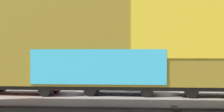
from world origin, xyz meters
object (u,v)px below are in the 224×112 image
object	(u,v)px
parked_car_red	(21,78)
parked_car_blue	(119,78)
freight_car	(102,35)
parked_car_tan	(222,79)

from	to	relation	value
parked_car_red	parked_car_blue	xyz separation A→B (m)	(5.18, 0.41, 0.02)
freight_car	parked_car_red	xyz separation A→B (m)	(-5.09, 4.61, -1.95)
freight_car	parked_car_tan	size ratio (longest dim) A/B	3.70
parked_car_blue	parked_car_red	bearing A→B (deg)	-175.46
parked_car_red	parked_car_tan	distance (m)	10.39
parked_car_red	parked_car_tan	xyz separation A→B (m)	(10.39, 0.29, 0.02)
parked_car_red	parked_car_blue	world-z (taller)	parked_car_blue
freight_car	parked_car_red	world-z (taller)	freight_car
parked_car_blue	parked_car_tan	distance (m)	5.21
freight_car	parked_car_tan	world-z (taller)	freight_car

